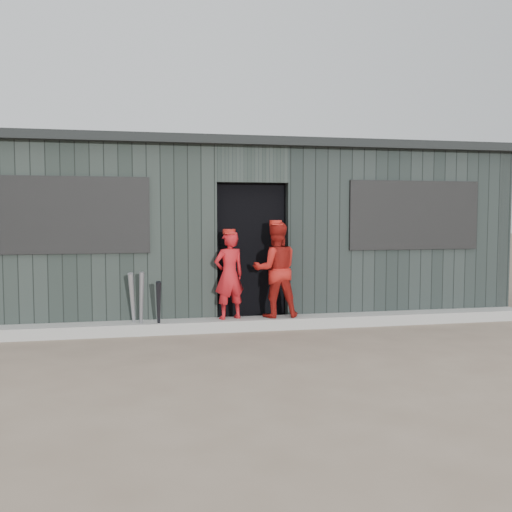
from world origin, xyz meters
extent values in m
plane|color=#6E5C4C|center=(0.00, 0.00, 0.00)|extent=(80.00, 80.00, 0.00)
cube|color=gray|center=(0.00, 1.82, 0.07)|extent=(8.00, 0.36, 0.15)
cone|color=#9B9AA3|center=(-1.64, 1.75, 0.41)|extent=(0.12, 0.36, 0.83)
cone|color=gray|center=(-1.53, 1.72, 0.41)|extent=(0.10, 0.18, 0.83)
cone|color=black|center=(-1.31, 1.65, 0.36)|extent=(0.08, 0.31, 0.72)
imported|color=#B2151B|center=(-0.36, 1.84, 0.74)|extent=(0.50, 0.40, 1.19)
imported|color=maroon|center=(0.29, 1.87, 0.80)|extent=(0.65, 0.51, 1.31)
imported|color=silver|center=(0.42, 2.47, 0.62)|extent=(0.67, 0.51, 1.24)
cube|color=black|center=(0.00, 3.50, 1.20)|extent=(7.60, 2.70, 2.20)
cube|color=#28302C|center=(-2.25, 2.10, 1.25)|extent=(3.50, 0.20, 2.50)
cube|color=#252C2A|center=(2.25, 2.10, 1.25)|extent=(3.50, 0.20, 2.50)
cube|color=#2B3330|center=(0.00, 2.10, 2.25)|extent=(1.00, 0.20, 0.50)
cube|color=#252C2A|center=(3.90, 3.50, 1.25)|extent=(0.20, 3.00, 2.50)
cube|color=#2B3430|center=(0.00, 4.90, 1.25)|extent=(8.00, 0.20, 2.50)
cube|color=black|center=(0.00, 3.50, 2.56)|extent=(8.30, 3.30, 0.12)
cube|color=black|center=(-2.40, 1.98, 1.55)|extent=(2.00, 0.04, 1.00)
cube|color=black|center=(2.40, 1.98, 1.55)|extent=(2.00, 0.04, 1.00)
cube|color=black|center=(-0.27, 2.70, 1.35)|extent=(0.20, 0.20, 0.97)
cube|color=black|center=(0.19, 2.47, 1.30)|extent=(0.23, 0.19, 0.95)
camera|label=1|loc=(-1.55, -5.70, 1.54)|focal=40.00mm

